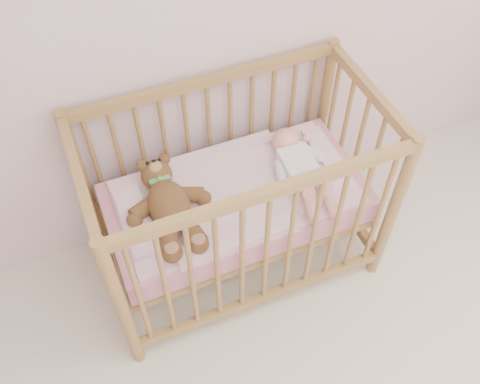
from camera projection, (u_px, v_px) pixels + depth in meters
name	position (u px, v px, depth m)	size (l,w,h in m)	color
crib	(236.00, 200.00, 2.56)	(1.36, 0.76, 1.00)	#A17D44
mattress	(236.00, 202.00, 2.57)	(1.22, 0.62, 0.13)	pink
blanket	(236.00, 192.00, 2.51)	(1.10, 0.58, 0.06)	#F9ABC3
baby	(299.00, 166.00, 2.52)	(0.28, 0.58, 0.14)	white
teddy_bear	(169.00, 205.00, 2.36)	(0.41, 0.58, 0.16)	brown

